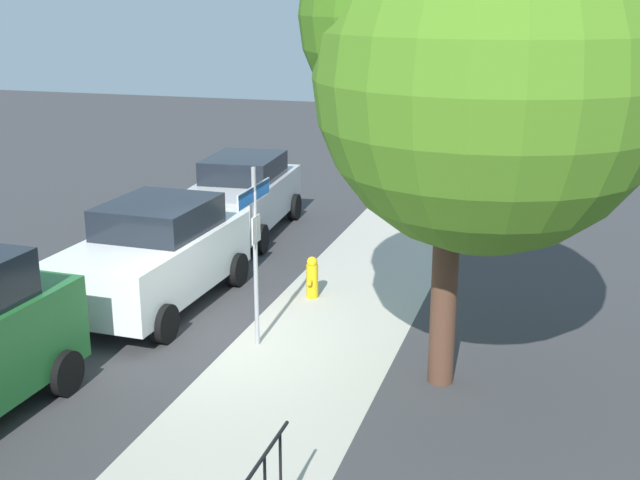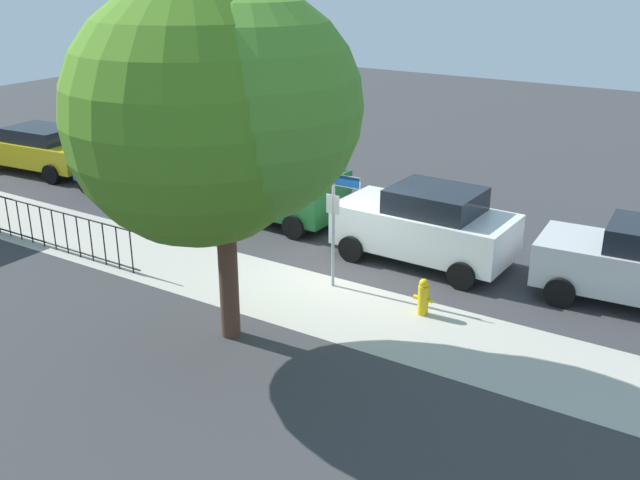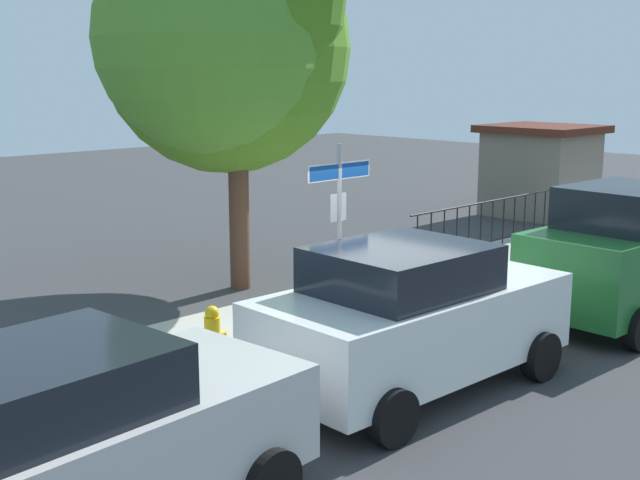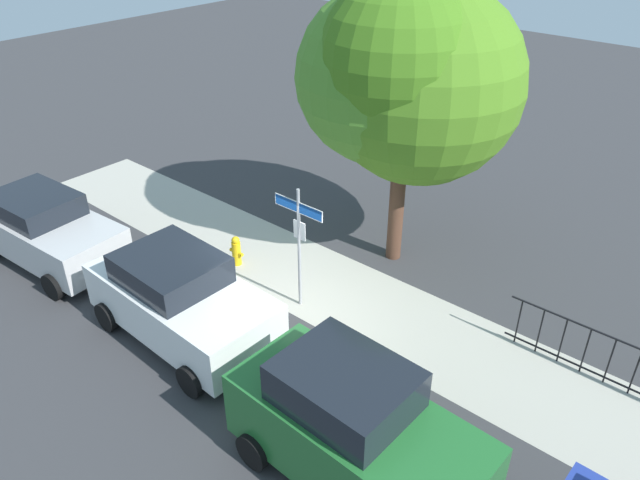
% 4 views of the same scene
% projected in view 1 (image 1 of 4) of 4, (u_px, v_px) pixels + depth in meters
% --- Properties ---
extents(ground_plane, '(60.00, 60.00, 0.00)m').
position_uv_depth(ground_plane, '(231.00, 344.00, 13.07)').
color(ground_plane, '#38383A').
extents(sidewalk_strip, '(24.00, 2.60, 0.00)m').
position_uv_depth(sidewalk_strip, '(263.00, 414.00, 10.87)').
color(sidewalk_strip, '#B3AFA0').
rests_on(sidewalk_strip, ground_plane).
extents(street_sign, '(1.29, 0.07, 2.87)m').
position_uv_depth(street_sign, '(255.00, 228.00, 12.52)').
color(street_sign, '#9EA0A5').
rests_on(street_sign, ground_plane).
extents(shade_tree, '(4.92, 4.74, 6.73)m').
position_uv_depth(shade_tree, '(467.00, 61.00, 10.60)').
color(shade_tree, '#513324').
rests_on(shade_tree, ground_plane).
extents(car_silver, '(4.33, 2.23, 1.76)m').
position_uv_depth(car_silver, '(242.00, 195.00, 18.99)').
color(car_silver, silver).
rests_on(car_silver, ground_plane).
extents(car_white, '(4.20, 2.21, 1.85)m').
position_uv_depth(car_white, '(155.00, 255.00, 14.49)').
color(car_white, white).
rests_on(car_white, ground_plane).
extents(fire_hydrant, '(0.42, 0.22, 0.78)m').
position_uv_depth(fire_hydrant, '(312.00, 277.00, 14.99)').
color(fire_hydrant, yellow).
rests_on(fire_hydrant, ground_plane).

